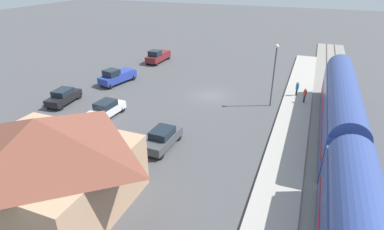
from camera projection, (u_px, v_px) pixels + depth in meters
ground_plane at (211, 96)px, 38.05m from camera, size 200.00×200.00×0.00m
railway_track at (334, 113)px, 33.39m from camera, size 4.80×70.00×0.30m
platform at (296, 107)px, 34.68m from camera, size 3.20×46.00×0.30m
passenger_train at (347, 161)px, 20.20m from camera, size 2.93×39.90×4.98m
station_building at (44, 161)px, 19.51m from camera, size 10.91×9.20×6.27m
pedestrian_on_platform at (297, 88)px, 36.98m from camera, size 0.36×0.36×1.71m
pedestrian_waiting_far at (305, 94)px, 35.03m from camera, size 0.36×0.36×1.71m
sedan_black at (63, 96)px, 35.52m from camera, size 2.24×4.65×1.74m
pickup_maroon at (158, 56)px, 51.16m from camera, size 2.13×5.46×2.14m
sedan_charcoal at (162, 138)px, 26.88m from camera, size 2.00×4.56×1.74m
sedan_white at (106, 109)px, 32.38m from camera, size 2.11×4.60×1.74m
pickup_blue at (117, 76)px, 41.71m from camera, size 3.06×5.69×2.14m
light_pole_near_platform at (274, 68)px, 33.43m from camera, size 0.44×0.44×7.04m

